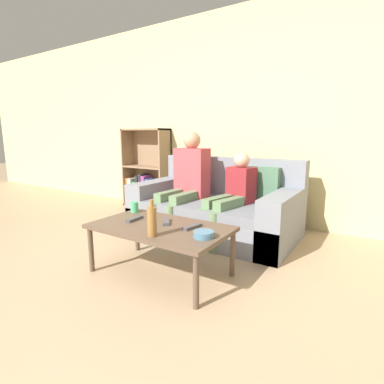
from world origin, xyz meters
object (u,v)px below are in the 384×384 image
object	(u,v)px
tv_remote_2	(134,219)
cup_near	(135,207)
tv_remote_0	(192,227)
coffee_table	(160,230)
person_adult	(187,176)
bookshelf	(145,176)
couch	(217,210)
person_child	(233,193)
tv_remote_1	(166,221)
bottle	(152,221)
snack_bowl	(204,234)

from	to	relation	value
tv_remote_2	cup_near	bearing A→B (deg)	130.65
tv_remote_0	cup_near	bearing A→B (deg)	-178.67
coffee_table	tv_remote_0	bearing A→B (deg)	18.06
person_adult	bookshelf	bearing A→B (deg)	154.08
couch	person_child	bearing A→B (deg)	-30.10
person_child	tv_remote_1	world-z (taller)	person_child
tv_remote_1	tv_remote_2	xyz separation A→B (m)	(-0.27, -0.08, 0.00)
person_child	bottle	xyz separation A→B (m)	(-0.04, -1.20, -0.00)
person_child	bottle	distance (m)	1.20
couch	cup_near	distance (m)	1.01
tv_remote_1	bookshelf	bearing A→B (deg)	99.80
cup_near	tv_remote_0	bearing A→B (deg)	-9.73
tv_remote_1	bottle	world-z (taller)	bottle
couch	snack_bowl	size ratio (longest dim) A/B	12.10
person_child	person_adult	bearing A→B (deg)	-173.25
tv_remote_0	bottle	size ratio (longest dim) A/B	0.68
person_adult	snack_bowl	world-z (taller)	person_adult
tv_remote_1	person_adult	bearing A→B (deg)	78.48
tv_remote_2	tv_remote_0	bearing A→B (deg)	6.28
bookshelf	snack_bowl	xyz separation A→B (m)	(2.05, -1.75, -0.04)
couch	snack_bowl	distance (m)	1.29
person_adult	bottle	world-z (taller)	person_adult
bottle	couch	bearing A→B (deg)	98.51
tv_remote_0	bottle	bearing A→B (deg)	-103.31
person_child	couch	bearing A→B (deg)	161.34
cup_near	bottle	world-z (taller)	bottle
snack_bowl	bottle	size ratio (longest dim) A/B	0.55
snack_bowl	couch	bearing A→B (deg)	113.57
coffee_table	tv_remote_1	size ratio (longest dim) A/B	6.42
couch	snack_bowl	xyz separation A→B (m)	(0.51, -1.18, 0.15)
couch	bookshelf	size ratio (longest dim) A/B	1.47
couch	tv_remote_2	size ratio (longest dim) A/B	10.00
tv_remote_2	couch	bearing A→B (deg)	78.89
person_adult	tv_remote_0	size ratio (longest dim) A/B	6.37
tv_remote_2	snack_bowl	distance (m)	0.69
person_adult	snack_bowl	size ratio (longest dim) A/B	7.90
bookshelf	person_adult	bearing A→B (deg)	-28.87
person_adult	tv_remote_0	bearing A→B (deg)	-51.87
couch	bookshelf	world-z (taller)	bookshelf
bottle	tv_remote_2	bearing A→B (deg)	149.30
coffee_table	person_child	bearing A→B (deg)	81.23
tv_remote_1	bottle	distance (m)	0.34
cup_near	tv_remote_1	bearing A→B (deg)	-14.27
couch	tv_remote_0	world-z (taller)	couch
bookshelf	snack_bowl	distance (m)	2.70
couch	person_child	world-z (taller)	person_child
tv_remote_2	coffee_table	bearing A→B (deg)	-2.99
tv_remote_0	snack_bowl	distance (m)	0.22
coffee_table	tv_remote_2	xyz separation A→B (m)	(-0.27, 0.00, 0.05)
snack_bowl	bottle	bearing A→B (deg)	-151.65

